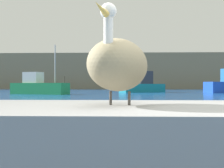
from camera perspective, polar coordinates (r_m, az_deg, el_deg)
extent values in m
cube|color=#7F755B|center=(73.81, 2.94, 2.24)|extent=(140.00, 10.79, 8.11)
cube|color=gray|center=(3.34, 1.22, -11.35)|extent=(3.99, 2.25, 0.86)
ellipsoid|color=gray|center=(3.28, 1.21, 3.46)|extent=(0.83, 1.25, 0.55)
cylinder|color=white|center=(2.92, -0.67, 9.00)|extent=(0.09, 0.09, 0.35)
sphere|color=white|center=(2.96, -0.67, 13.25)|extent=(0.15, 0.15, 0.15)
cone|color=gold|center=(2.73, -2.05, 13.75)|extent=(0.13, 0.33, 0.09)
cylinder|color=#4C4742|center=(3.31, 3.19, -2.63)|extent=(0.03, 0.03, 0.15)
cylinder|color=#4C4742|center=(3.36, -0.27, -2.59)|extent=(0.03, 0.03, 0.15)
cube|color=#1E8C4C|center=(35.09, -13.16, -0.82)|extent=(6.89, 4.08, 1.24)
cube|color=silver|center=(35.60, -14.27, 1.16)|extent=(2.24, 2.03, 1.20)
cylinder|color=#B2B2B2|center=(34.01, -10.43, 3.67)|extent=(0.12, 0.12, 4.12)
cylinder|color=#3F382D|center=(33.30, -8.71, 0.81)|extent=(0.10, 0.10, 0.70)
cube|color=teal|center=(43.06, 5.58, -0.74)|extent=(6.48, 4.74, 1.15)
cube|color=#2D333D|center=(43.20, 5.86, 1.19)|extent=(2.56, 2.43, 1.76)
cylinder|color=#B2B2B2|center=(42.16, 3.40, 2.59)|extent=(0.12, 0.12, 3.76)
cylinder|color=#3F382D|center=(41.59, 2.05, 0.51)|extent=(0.10, 0.10, 0.70)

